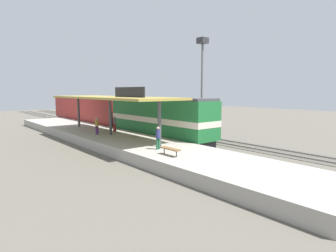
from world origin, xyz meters
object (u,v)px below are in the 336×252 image
(locomotive, at_px, (159,118))
(freight_car, at_px, (154,116))
(person_walking, at_px, (97,125))
(person_boarding, at_px, (158,137))
(platform_bench, at_px, (170,149))
(light_mast, at_px, (202,65))
(passenger_carriage_single, at_px, (87,110))
(person_waiting, at_px, (115,123))

(locomotive, distance_m, freight_car, 8.30)
(locomotive, bearing_deg, freight_car, 56.27)
(person_walking, bearing_deg, freight_car, 21.42)
(locomotive, relative_size, person_boarding, 8.44)
(platform_bench, height_order, person_walking, person_walking)
(locomotive, bearing_deg, light_mast, 9.34)
(passenger_carriage_single, height_order, person_waiting, passenger_carriage_single)
(platform_bench, xyz_separation_m, light_mast, (13.80, 10.31, 7.05))
(platform_bench, distance_m, person_boarding, 2.29)
(light_mast, distance_m, person_waiting, 13.09)
(person_walking, xyz_separation_m, person_boarding, (0.26, -9.76, 0.00))
(passenger_carriage_single, relative_size, freight_car, 1.67)
(light_mast, distance_m, person_walking, 15.03)
(platform_bench, relative_size, locomotive, 0.12)
(freight_car, xyz_separation_m, person_walking, (-10.24, -4.02, -0.12))
(platform_bench, relative_size, freight_car, 0.14)
(passenger_carriage_single, xyz_separation_m, person_boarding, (-5.39, -24.89, -0.46))
(platform_bench, bearing_deg, locomotive, 56.40)
(passenger_carriage_single, distance_m, person_waiting, 14.97)
(platform_bench, height_order, person_waiting, person_waiting)
(locomotive, relative_size, light_mast, 1.23)
(passenger_carriage_single, height_order, person_boarding, passenger_carriage_single)
(locomotive, bearing_deg, person_waiting, 134.29)
(platform_bench, height_order, locomotive, locomotive)
(passenger_carriage_single, bearing_deg, person_walking, -110.45)
(light_mast, height_order, person_boarding, light_mast)
(passenger_carriage_single, xyz_separation_m, freight_car, (4.60, -11.11, -0.34))
(locomotive, relative_size, freight_car, 1.20)
(freight_car, relative_size, person_boarding, 7.02)
(freight_car, height_order, person_walking, freight_car)
(person_walking, bearing_deg, person_boarding, -88.49)
(platform_bench, height_order, person_boarding, person_boarding)
(locomotive, xyz_separation_m, person_walking, (-5.64, 2.87, -0.56))
(freight_car, xyz_separation_m, person_boarding, (-9.99, -13.78, -0.12))
(person_boarding, bearing_deg, passenger_carriage_single, 77.79)
(passenger_carriage_single, height_order, person_walking, passenger_carriage_single)
(locomotive, bearing_deg, platform_bench, -123.60)
(person_waiting, bearing_deg, light_mast, -10.85)
(person_boarding, bearing_deg, platform_bench, -105.99)
(passenger_carriage_single, distance_m, light_mast, 19.42)
(light_mast, bearing_deg, locomotive, -170.66)
(platform_bench, distance_m, person_waiting, 12.74)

